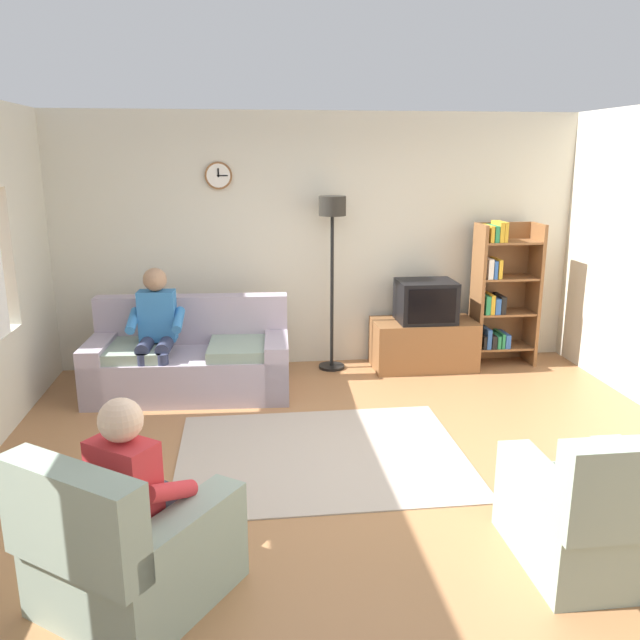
% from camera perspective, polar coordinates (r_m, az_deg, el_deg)
% --- Properties ---
extents(ground_plane, '(12.00, 12.00, 0.00)m').
position_cam_1_polar(ground_plane, '(4.83, 3.82, -13.33)').
color(ground_plane, '#9E6B42').
extents(back_wall_assembly, '(6.20, 0.17, 2.70)m').
position_cam_1_polar(back_wall_assembly, '(6.95, -0.05, 7.10)').
color(back_wall_assembly, beige).
rests_on(back_wall_assembly, ground_plane).
extents(couch, '(1.94, 0.98, 0.90)m').
position_cam_1_polar(couch, '(6.32, -11.55, -3.64)').
color(couch, '#A899A8').
rests_on(couch, ground_plane).
extents(tv_stand, '(1.10, 0.56, 0.53)m').
position_cam_1_polar(tv_stand, '(7.00, 9.24, -2.14)').
color(tv_stand, brown).
rests_on(tv_stand, ground_plane).
extents(tv, '(0.60, 0.49, 0.44)m').
position_cam_1_polar(tv, '(6.86, 9.46, 1.68)').
color(tv, black).
rests_on(tv, tv_stand).
extents(bookshelf, '(0.68, 0.36, 1.58)m').
position_cam_1_polar(bookshelf, '(7.22, 15.84, 2.31)').
color(bookshelf, brown).
rests_on(bookshelf, ground_plane).
extents(floor_lamp, '(0.28, 0.28, 1.85)m').
position_cam_1_polar(floor_lamp, '(6.65, 1.10, 7.61)').
color(floor_lamp, black).
rests_on(floor_lamp, ground_plane).
extents(armchair_near_window, '(1.16, 1.18, 0.90)m').
position_cam_1_polar(armchair_near_window, '(3.60, -16.57, -19.19)').
color(armchair_near_window, gray).
rests_on(armchair_near_window, ground_plane).
extents(armchair_near_bookshelf, '(0.80, 0.88, 0.90)m').
position_cam_1_polar(armchair_near_bookshelf, '(4.03, 23.42, -15.92)').
color(armchair_near_bookshelf, gray).
rests_on(armchair_near_bookshelf, ground_plane).
extents(area_rug, '(2.20, 1.70, 0.01)m').
position_cam_1_polar(area_rug, '(5.03, 0.11, -11.98)').
color(area_rug, '#AD9E8E').
rests_on(area_rug, ground_plane).
extents(person_on_couch, '(0.53, 0.55, 1.24)m').
position_cam_1_polar(person_on_couch, '(6.14, -14.48, -0.60)').
color(person_on_couch, '#3372B2').
rests_on(person_on_couch, ground_plane).
extents(person_in_left_armchair, '(0.62, 0.64, 1.12)m').
position_cam_1_polar(person_in_left_armchair, '(3.49, -15.88, -14.24)').
color(person_in_left_armchair, red).
rests_on(person_in_left_armchair, ground_plane).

